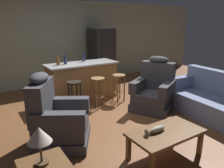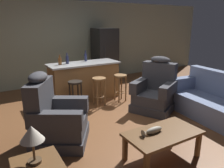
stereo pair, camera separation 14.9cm
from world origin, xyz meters
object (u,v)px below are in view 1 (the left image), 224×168
coffee_table (166,135)px  kitchen_island (83,81)px  bottle_wine_dark (83,57)px  table_lamp (39,136)px  recliner_near_island (154,91)px  refrigerator (102,56)px  bottle_tall_green (58,61)px  couch (214,101)px  recliner_near_lamp (57,120)px  bar_stool_middle (98,87)px  bottle_short_amber (65,60)px  bar_stool_left (74,91)px  bar_stool_right (119,83)px  fish_figurine (156,130)px

coffee_table → kitchen_island: bearing=88.0°
bottle_wine_dark → table_lamp: bearing=-122.2°
recliner_near_island → refrigerator: (0.19, 2.70, 0.46)m
kitchen_island → bottle_tall_green: 0.82m
couch → recliner_near_lamp: (-3.13, 0.76, 0.08)m
coffee_table → kitchen_island: 3.01m
bar_stool_middle → bottle_short_amber: bearing=124.2°
bar_stool_left → table_lamp: bearing=-120.1°
bar_stool_right → bottle_wine_dark: (-0.56, 0.83, 0.59)m
bottle_short_amber → bottle_wine_dark: 0.55m
coffee_table → recliner_near_island: recliner_near_island is taller
bar_stool_middle → bar_stool_right: (0.60, 0.00, 0.00)m
recliner_near_island → bottle_short_amber: size_ratio=4.41×
couch → bottle_short_amber: bottle_short_amber is taller
couch → bottle_tall_green: bearing=-41.6°
bar_stool_left → refrigerator: refrigerator is taller
fish_figurine → bottle_tall_green: bottle_tall_green is taller
coffee_table → kitchen_island: kitchen_island is taller
recliner_near_island → refrigerator: bearing=-122.0°
fish_figurine → bottle_wine_dark: size_ratio=1.20×
recliner_near_lamp → bottle_short_amber: bottle_short_amber is taller
fish_figurine → recliner_near_island: 1.98m
coffee_table → bottle_tall_green: size_ratio=4.61×
recliner_near_island → bar_stool_middle: (-0.98, 0.87, 0.05)m
fish_figurine → bottle_short_amber: bearing=92.5°
refrigerator → bottle_short_amber: refrigerator is taller
fish_figurine → bottle_short_amber: bottle_short_amber is taller
recliner_near_lamp → bottle_tall_green: 2.05m
couch → bottle_wine_dark: bottle_wine_dark is taller
fish_figurine → couch: couch is taller
table_lamp → bar_stool_middle: size_ratio=0.60×
recliner_near_island → refrigerator: size_ratio=0.68×
bar_stool_right → fish_figurine: bearing=-112.5°
recliner_near_lamp → table_lamp: (-0.57, -1.23, 0.45)m
recliner_near_lamp → bar_stool_middle: (1.40, 1.14, 0.05)m
coffee_table → refrigerator: 4.45m
table_lamp → bar_stool_right: table_lamp is taller
bar_stool_left → recliner_near_island: bearing=-28.8°
bar_stool_left → bottle_tall_green: bearing=98.0°
coffee_table → bar_stool_middle: bar_stool_middle is taller
coffee_table → bar_stool_middle: 2.38m
fish_figurine → bar_stool_right: bearing=67.5°
recliner_near_island → refrigerator: 2.74m
bar_stool_left → coffee_table: bearing=-80.6°
bottle_wine_dark → bar_stool_right: bearing=-56.1°
table_lamp → refrigerator: refrigerator is taller
fish_figurine → table_lamp: 1.65m
bottle_tall_green → bar_stool_right: bearing=-28.0°
recliner_near_island → bar_stool_left: bearing=-56.8°
fish_figurine → bottle_tall_green: 3.08m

